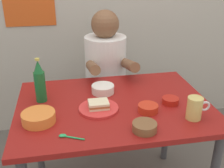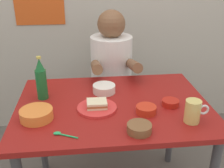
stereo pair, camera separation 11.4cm
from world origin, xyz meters
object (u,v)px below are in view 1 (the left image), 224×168
person_seated (106,63)px  beer_bottle (40,82)px  sandwich (99,104)px  rice_bowl_white (103,89)px  stool (106,109)px  plate_orange (99,108)px  beer_mug (195,108)px  dining_table (114,117)px

person_seated → beer_bottle: bearing=-132.5°
sandwich → rice_bowl_white: bearing=74.7°
stool → plate_orange: plate_orange is taller
stool → rice_bowl_white: (-0.10, -0.48, 0.42)m
sandwich → rice_bowl_white: size_ratio=0.79×
person_seated → beer_mug: bearing=-69.4°
person_seated → sandwich: (-0.15, -0.67, 0.01)m
dining_table → beer_bottle: beer_bottle is taller
plate_orange → sandwich: 0.02m
stool → beer_bottle: bearing=-131.9°
beer_mug → beer_bottle: beer_bottle is taller
person_seated → beer_bottle: person_seated is taller
stool → sandwich: (-0.15, -0.69, 0.42)m
dining_table → person_seated: 0.63m
beer_mug → rice_bowl_white: size_ratio=0.90×
stool → sandwich: 0.82m
dining_table → stool: dining_table is taller
rice_bowl_white → person_seated: bearing=78.4°
stool → person_seated: size_ratio=0.63×
dining_table → plate_orange: plate_orange is taller
dining_table → person_seated: bearing=84.7°
beer_bottle → person_seated: bearing=47.5°
person_seated → rice_bowl_white: bearing=-101.6°
dining_table → sandwich: size_ratio=10.00×
beer_mug → beer_bottle: (-0.79, 0.35, 0.06)m
sandwich → beer_bottle: bearing=152.1°
rice_bowl_white → stool: bearing=78.7°
beer_mug → stool: bearing=110.4°
stool → person_seated: (-0.00, -0.01, 0.42)m
person_seated → beer_mug: size_ratio=5.71×
stool → beer_bottle: beer_bottle is taller
dining_table → sandwich: sandwich is taller
plate_orange → rice_bowl_white: size_ratio=1.57×
person_seated → rice_bowl_white: 0.48m
dining_table → beer_bottle: 0.47m
beer_bottle → plate_orange: bearing=-27.9°
sandwich → beer_bottle: beer_bottle is taller
plate_orange → rice_bowl_white: bearing=74.7°
stool → beer_mug: size_ratio=3.57×
person_seated → sandwich: person_seated is taller
stool → sandwich: bearing=-102.5°
beer_mug → beer_bottle: bearing=156.2°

